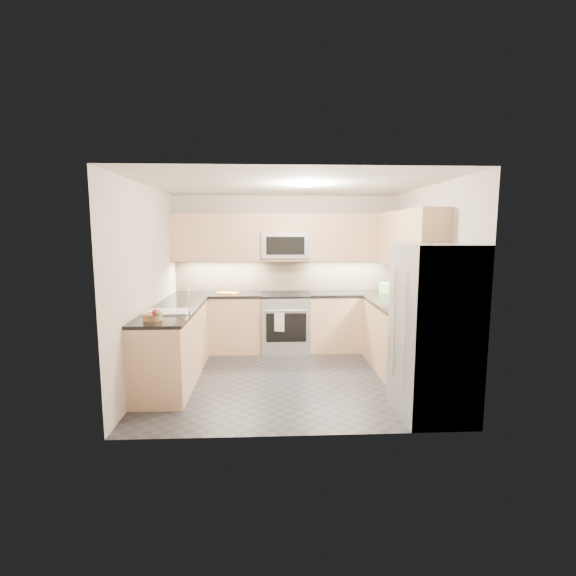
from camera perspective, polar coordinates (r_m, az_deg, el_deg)
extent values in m
cube|color=#27262C|center=(5.67, 0.17, -12.09)|extent=(3.60, 3.20, 0.00)
cube|color=beige|center=(5.36, 0.18, 13.93)|extent=(3.60, 3.20, 0.02)
cube|color=#BCB2A4|center=(6.96, -0.48, 2.22)|extent=(3.60, 0.02, 2.50)
cube|color=#BCB2A4|center=(3.79, 1.39, -2.52)|extent=(3.60, 0.02, 2.50)
cube|color=#BCB2A4|center=(5.58, -18.63, 0.41)|extent=(0.02, 3.20, 2.50)
cube|color=#BCB2A4|center=(5.75, 18.40, 0.63)|extent=(0.02, 3.20, 2.50)
cube|color=tan|center=(6.83, -9.58, -4.79)|extent=(1.42, 0.60, 0.90)
cube|color=tan|center=(6.92, 8.71, -4.62)|extent=(1.42, 0.60, 0.90)
cube|color=tan|center=(5.94, 14.82, -6.88)|extent=(0.60, 1.70, 0.90)
cube|color=tan|center=(5.66, -15.32, -7.63)|extent=(0.60, 2.00, 0.90)
cube|color=black|center=(6.75, -9.67, -0.89)|extent=(1.42, 0.63, 0.04)
cube|color=black|center=(6.83, 8.79, -0.77)|extent=(1.42, 0.63, 0.04)
cube|color=black|center=(5.84, 14.99, -2.41)|extent=(0.63, 1.70, 0.04)
cube|color=black|center=(5.55, -15.50, -2.94)|extent=(0.63, 2.00, 0.04)
cube|color=tan|center=(6.75, -0.43, 6.94)|extent=(3.60, 0.35, 0.75)
cube|color=tan|center=(5.91, 16.09, 6.50)|extent=(0.35, 1.95, 0.75)
cube|color=tan|center=(6.96, -0.48, 1.76)|extent=(3.60, 0.01, 0.51)
cube|color=tan|center=(6.17, 16.85, 0.65)|extent=(0.01, 2.30, 0.51)
cube|color=#97999F|center=(6.76, -0.37, -4.77)|extent=(0.76, 0.65, 0.91)
cube|color=black|center=(6.68, -0.37, -0.92)|extent=(0.76, 0.65, 0.03)
cube|color=black|center=(6.44, -0.25, -5.45)|extent=(0.62, 0.02, 0.45)
cylinder|color=#B2B5BA|center=(6.37, -0.24, -3.13)|extent=(0.60, 0.02, 0.02)
cube|color=gray|center=(6.73, -0.42, 5.87)|extent=(0.76, 0.40, 0.40)
cube|color=black|center=(6.52, -0.35, 5.81)|extent=(0.60, 0.01, 0.28)
cube|color=#A9AAB1|center=(4.63, 19.26, -5.49)|extent=(0.70, 0.90, 1.80)
cylinder|color=#B2B5BA|center=(4.32, 15.61, -5.58)|extent=(0.02, 0.02, 1.20)
cylinder|color=#B2B5BA|center=(4.66, 14.22, -4.57)|extent=(0.02, 0.02, 1.20)
cube|color=white|center=(5.32, -16.07, -3.87)|extent=(0.52, 0.38, 0.16)
cylinder|color=silver|center=(5.23, -13.38, -1.74)|extent=(0.03, 0.03, 0.28)
cylinder|color=#68C253|center=(6.90, 13.48, 0.02)|extent=(0.35, 0.35, 0.16)
cube|color=#D36513|center=(6.75, -8.24, -0.64)|extent=(0.41, 0.35, 0.01)
cylinder|color=#9E774A|center=(4.91, -18.02, -3.75)|extent=(0.21, 0.21, 0.08)
sphere|color=#B0142D|center=(4.73, -17.66, -3.21)|extent=(0.08, 0.08, 0.08)
sphere|color=#69B04B|center=(4.72, -17.33, -3.22)|extent=(0.07, 0.07, 0.07)
cube|color=white|center=(6.38, -1.20, -4.67)|extent=(0.15, 0.06, 0.29)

